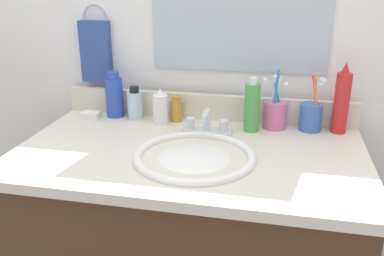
{
  "coord_description": "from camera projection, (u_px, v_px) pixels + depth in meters",
  "views": [
    {
      "loc": [
        0.25,
        -1.12,
        1.26
      ],
      "look_at": [
        0.01,
        0.0,
        0.83
      ],
      "focal_mm": 39.54,
      "sensor_mm": 36.0,
      "label": 1
    }
  ],
  "objects": [
    {
      "name": "bottle_gel_clear",
      "position": [
        135.0,
        104.0,
        1.49
      ],
      "size": [
        0.05,
        0.05,
        0.12
      ],
      "color": "silver",
      "rests_on": "countertop"
    },
    {
      "name": "hand_towel",
      "position": [
        96.0,
        52.0,
        1.53
      ],
      "size": [
        0.11,
        0.04,
        0.22
      ],
      "primitive_type": "cube",
      "color": "#334C8C"
    },
    {
      "name": "back_wall",
      "position": [
        209.0,
        142.0,
        1.61
      ],
      "size": [
        2.13,
        0.04,
        1.3
      ],
      "primitive_type": "cube",
      "color": "white",
      "rests_on": "ground_plane"
    },
    {
      "name": "bottle_oil_amber",
      "position": [
        176.0,
        110.0,
        1.48
      ],
      "size": [
        0.04,
        0.04,
        0.09
      ],
      "color": "gold",
      "rests_on": "countertop"
    },
    {
      "name": "soap_bar",
      "position": [
        91.0,
        115.0,
        1.51
      ],
      "size": [
        0.06,
        0.04,
        0.02
      ],
      "primitive_type": "cube",
      "color": "white",
      "rests_on": "countertop"
    },
    {
      "name": "sink_basin",
      "position": [
        194.0,
        167.0,
        1.2
      ],
      "size": [
        0.35,
        0.35,
        0.11
      ],
      "color": "white",
      "rests_on": "countertop"
    },
    {
      "name": "cup_pink",
      "position": [
        275.0,
        114.0,
        1.41
      ],
      "size": [
        0.09,
        0.08,
        0.2
      ],
      "color": "#D16693",
      "rests_on": "countertop"
    },
    {
      "name": "bottle_shampoo_blue",
      "position": [
        114.0,
        96.0,
        1.51
      ],
      "size": [
        0.06,
        0.06,
        0.16
      ],
      "color": "#2D4CB2",
      "rests_on": "countertop"
    },
    {
      "name": "bottle_lotion_white",
      "position": [
        160.0,
        108.0,
        1.45
      ],
      "size": [
        0.05,
        0.05,
        0.12
      ],
      "color": "white",
      "rests_on": "countertop"
    },
    {
      "name": "towel_ring",
      "position": [
        95.0,
        17.0,
        1.51
      ],
      "size": [
        0.1,
        0.01,
        0.1
      ],
      "primitive_type": "torus",
      "rotation": [
        1.57,
        0.0,
        0.0
      ],
      "color": "silver"
    },
    {
      "name": "bottle_toner_green",
      "position": [
        252.0,
        107.0,
        1.37
      ],
      "size": [
        0.05,
        0.05,
        0.18
      ],
      "color": "#4C9E4C",
      "rests_on": "countertop"
    },
    {
      "name": "faucet",
      "position": [
        207.0,
        125.0,
        1.36
      ],
      "size": [
        0.16,
        0.1,
        0.08
      ],
      "color": "silver",
      "rests_on": "countertop"
    },
    {
      "name": "countertop",
      "position": [
        189.0,
        155.0,
        1.25
      ],
      "size": [
        1.03,
        0.6,
        0.03
      ],
      "primitive_type": "cube",
      "color": "beige",
      "rests_on": "vanity_cabinet"
    },
    {
      "name": "cup_blue_plastic",
      "position": [
        311.0,
        116.0,
        1.38
      ],
      "size": [
        0.07,
        0.07,
        0.19
      ],
      "color": "#3F66B7",
      "rests_on": "countertop"
    },
    {
      "name": "bottle_spray_red",
      "position": [
        342.0,
        101.0,
        1.35
      ],
      "size": [
        0.05,
        0.05,
        0.23
      ],
      "color": "red",
      "rests_on": "countertop"
    },
    {
      "name": "backsplash",
      "position": [
        207.0,
        107.0,
        1.49
      ],
      "size": [
        1.03,
        0.02,
        0.09
      ],
      "primitive_type": "cube",
      "color": "beige",
      "rests_on": "countertop"
    }
  ]
}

